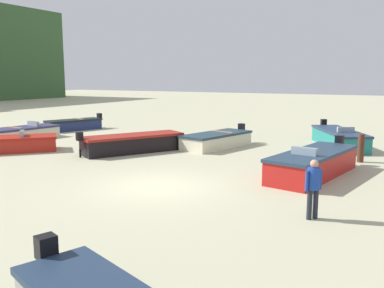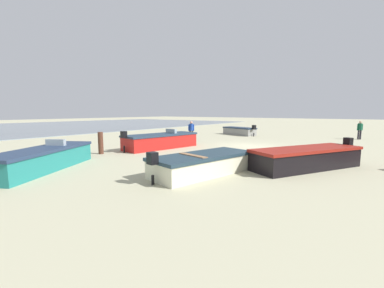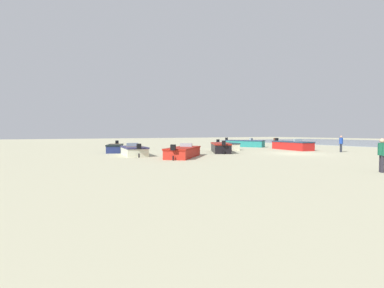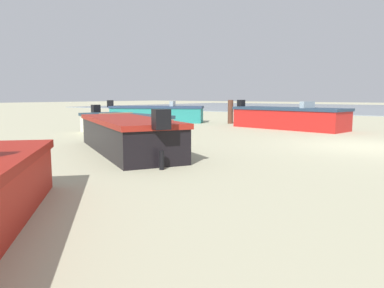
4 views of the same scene
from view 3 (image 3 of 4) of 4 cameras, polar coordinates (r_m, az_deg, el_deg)
name	(u,v)px [view 3 (image 3 of 4)]	position (r m, az deg, el deg)	size (l,w,h in m)	color
ground_plane	(296,154)	(26.15, 21.16, -1.93)	(160.00, 160.00, 0.00)	#B1AD8C
boat_navy_0	(115,148)	(27.47, -15.94, -0.84)	(4.21, 2.54, 1.09)	navy
boat_cream_2	(225,146)	(31.08, 7.04, -0.40)	(4.70, 2.64, 1.10)	beige
boat_red_3	(183,152)	(20.90, -1.85, -1.71)	(4.88, 4.69, 1.09)	red
boat_teal_4	(245,143)	(37.26, 11.10, 0.12)	(5.25, 3.85, 1.23)	#1F7671
boat_red_5	(292,145)	(32.17, 20.36, -0.28)	(5.55, 2.53, 1.28)	#B31C19
boat_cream_6	(134,151)	(23.05, -12.18, -1.41)	(4.53, 2.25, 1.06)	beige
boat_black_7	(220,148)	(26.52, 6.02, -0.75)	(5.23, 3.86, 1.21)	black
mooring_post_near_water	(275,143)	(35.56, 17.06, 0.23)	(0.29, 0.29, 1.26)	#512E21
beach_walker_foreground	(382,152)	(15.58, 35.20, -1.45)	(0.48, 0.48, 1.62)	#25232B
beach_walker_distant	(341,142)	(30.13, 28.98, 0.29)	(0.48, 0.48, 1.62)	#21242D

